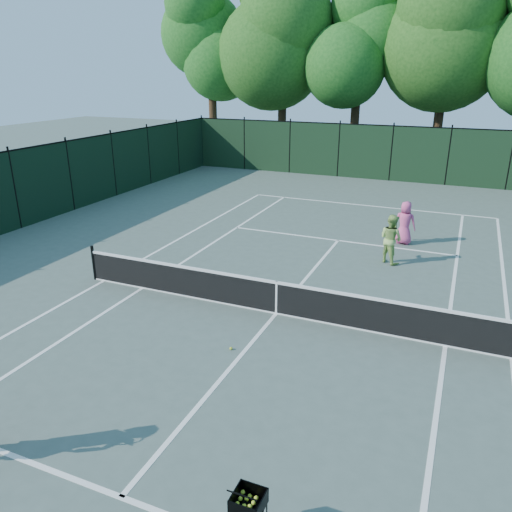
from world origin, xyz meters
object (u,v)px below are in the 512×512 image
at_px(ball_hopper, 248,502).
at_px(loose_ball_midcourt, 231,348).
at_px(player_green, 391,239).
at_px(player_pink, 405,223).

relative_size(ball_hopper, loose_ball_midcourt, 11.47).
bearing_deg(loose_ball_midcourt, player_green, 71.13).
bearing_deg(loose_ball_midcourt, ball_hopper, -61.49).
bearing_deg(player_green, loose_ball_midcourt, 104.39).
bearing_deg(player_pink, loose_ball_midcourt, 77.77).
distance_m(player_green, loose_ball_midcourt, 7.38).
bearing_deg(ball_hopper, player_green, 73.05).
relative_size(player_pink, player_green, 0.97).
height_order(player_green, ball_hopper, player_green).
distance_m(player_pink, player_green, 2.12).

